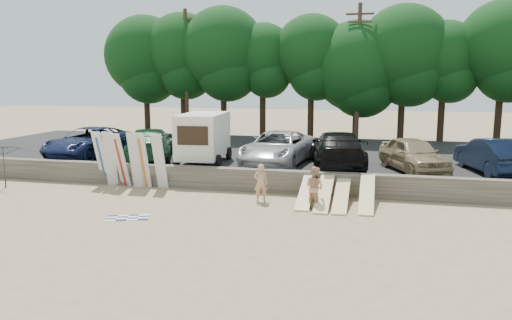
% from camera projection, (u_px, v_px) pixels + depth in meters
% --- Properties ---
extents(ground, '(120.00, 120.00, 0.00)m').
position_uv_depth(ground, '(283.00, 211.00, 18.68)').
color(ground, tan).
rests_on(ground, ground).
extents(seawall, '(44.00, 0.50, 1.00)m').
position_uv_depth(seawall, '(296.00, 182.00, 21.48)').
color(seawall, '#6B6356').
rests_on(seawall, ground).
extents(parking_lot, '(44.00, 14.50, 0.70)m').
position_uv_depth(parking_lot, '(316.00, 158.00, 28.70)').
color(parking_lot, '#282828').
rests_on(parking_lot, ground).
extents(treeline, '(33.38, 6.55, 9.31)m').
position_uv_depth(treeline, '(319.00, 54.00, 34.57)').
color(treeline, '#382616').
rests_on(treeline, parking_lot).
extents(utility_poles, '(25.80, 0.26, 9.00)m').
position_uv_depth(utility_poles, '(358.00, 70.00, 32.68)').
color(utility_poles, '#473321').
rests_on(utility_poles, parking_lot).
extents(box_trailer, '(2.52, 4.08, 2.49)m').
position_uv_depth(box_trailer, '(203.00, 135.00, 24.90)').
color(box_trailer, white).
rests_on(box_trailer, parking_lot).
extents(car_0, '(3.19, 5.95, 1.59)m').
position_uv_depth(car_0, '(89.00, 142.00, 27.04)').
color(car_0, '#131D44').
rests_on(car_0, parking_lot).
extents(car_1, '(4.15, 6.07, 1.63)m').
position_uv_depth(car_1, '(150.00, 144.00, 26.21)').
color(car_1, '#153922').
rests_on(car_1, parking_lot).
extents(car_2, '(3.34, 6.12, 1.63)m').
position_uv_depth(car_2, '(278.00, 148.00, 24.75)').
color(car_2, '#B2B3B8').
rests_on(car_2, parking_lot).
extents(car_3, '(3.29, 6.22, 1.72)m').
position_uv_depth(car_3, '(338.00, 149.00, 23.95)').
color(car_3, black).
rests_on(car_3, parking_lot).
extents(car_4, '(3.40, 4.95, 1.56)m').
position_uv_depth(car_4, '(413.00, 155.00, 22.77)').
color(car_4, '#95835E').
rests_on(car_4, parking_lot).
extents(car_5, '(2.75, 5.10, 1.59)m').
position_uv_depth(car_5, '(492.00, 155.00, 22.40)').
color(car_5, black).
rests_on(car_5, parking_lot).
extents(surfboard_upright_0, '(0.59, 0.77, 2.53)m').
position_uv_depth(surfboard_upright_0, '(101.00, 158.00, 23.06)').
color(surfboard_upright_0, silver).
rests_on(surfboard_upright_0, ground).
extents(surfboard_upright_1, '(0.60, 0.69, 2.55)m').
position_uv_depth(surfboard_upright_1, '(110.00, 159.00, 22.83)').
color(surfboard_upright_1, silver).
rests_on(surfboard_upright_1, ground).
extents(surfboard_upright_2, '(0.60, 0.88, 2.50)m').
position_uv_depth(surfboard_upright_2, '(120.00, 160.00, 22.64)').
color(surfboard_upright_2, silver).
rests_on(surfboard_upright_2, ground).
extents(surfboard_upright_3, '(0.51, 0.62, 2.55)m').
position_uv_depth(surfboard_upright_3, '(135.00, 160.00, 22.44)').
color(surfboard_upright_3, silver).
rests_on(surfboard_upright_3, ground).
extents(surfboard_upright_4, '(0.56, 0.66, 2.55)m').
position_uv_depth(surfboard_upright_4, '(143.00, 161.00, 22.38)').
color(surfboard_upright_4, silver).
rests_on(surfboard_upright_4, ground).
extents(surfboard_upright_5, '(0.52, 0.71, 2.54)m').
position_uv_depth(surfboard_upright_5, '(160.00, 161.00, 22.19)').
color(surfboard_upright_5, silver).
rests_on(surfboard_upright_5, ground).
extents(surfboard_low_0, '(0.56, 2.88, 0.98)m').
position_uv_depth(surfboard_low_0, '(307.00, 191.00, 19.93)').
color(surfboard_low_0, beige).
rests_on(surfboard_low_0, ground).
extents(surfboard_low_1, '(0.56, 2.89, 0.94)m').
position_uv_depth(surfboard_low_1, '(324.00, 193.00, 19.54)').
color(surfboard_low_1, beige).
rests_on(surfboard_low_1, ground).
extents(surfboard_low_2, '(0.56, 2.92, 0.83)m').
position_uv_depth(surfboard_low_2, '(341.00, 196.00, 19.44)').
color(surfboard_low_2, beige).
rests_on(surfboard_low_2, ground).
extents(surfboard_low_3, '(0.56, 2.86, 1.06)m').
position_uv_depth(surfboard_low_3, '(367.00, 194.00, 19.27)').
color(surfboard_low_3, beige).
rests_on(surfboard_low_3, ground).
extents(beachgoer_a, '(0.66, 0.53, 1.55)m').
position_uv_depth(beachgoer_a, '(261.00, 183.00, 20.04)').
color(beachgoer_a, tan).
rests_on(beachgoer_a, ground).
extents(beachgoer_b, '(0.99, 0.92, 1.62)m').
position_uv_depth(beachgoer_b, '(314.00, 187.00, 19.08)').
color(beachgoer_b, tan).
rests_on(beachgoer_b, ground).
extents(cooler, '(0.42, 0.36, 0.32)m').
position_uv_depth(cooler, '(304.00, 195.00, 20.60)').
color(cooler, green).
rests_on(cooler, ground).
extents(gear_bag, '(0.36, 0.32, 0.22)m').
position_uv_depth(gear_bag, '(303.00, 198.00, 20.34)').
color(gear_bag, orange).
rests_on(gear_bag, ground).
extents(beach_towel, '(1.93, 1.93, 0.00)m').
position_uv_depth(beach_towel, '(128.00, 218.00, 17.84)').
color(beach_towel, white).
rests_on(beach_towel, ground).
extents(beach_umbrella, '(3.05, 3.06, 2.00)m').
position_uv_depth(beach_umbrella, '(4.00, 166.00, 22.46)').
color(beach_umbrella, '#222129').
rests_on(beach_umbrella, ground).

